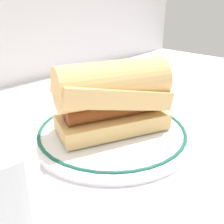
% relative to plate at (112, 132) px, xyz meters
% --- Properties ---
extents(ground_plane, '(1.50, 1.50, 0.00)m').
position_rel_plate_xyz_m(ground_plane, '(-0.03, -0.02, -0.01)').
color(ground_plane, silver).
extents(plate, '(0.27, 0.27, 0.01)m').
position_rel_plate_xyz_m(plate, '(0.00, 0.00, 0.00)').
color(plate, white).
rests_on(plate, ground_plane).
extents(sausage_sandwich, '(0.20, 0.15, 0.12)m').
position_rel_plate_xyz_m(sausage_sandwich, '(-0.00, 0.00, 0.07)').
color(sausage_sandwich, '#E3B76E').
rests_on(sausage_sandwich, plate).
extents(drinking_glass, '(0.06, 0.06, 0.12)m').
position_rel_plate_xyz_m(drinking_glass, '(-0.23, -0.09, 0.04)').
color(drinking_glass, silver).
rests_on(drinking_glass, ground_plane).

